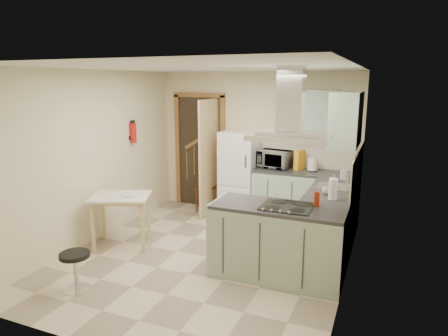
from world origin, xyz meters
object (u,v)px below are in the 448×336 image
at_px(extractor_hood, 290,137).
at_px(drop_leaf_table, 122,221).
at_px(bentwood_chair, 206,186).
at_px(peninsula, 278,242).
at_px(stool, 76,271).
at_px(microwave, 275,159).
at_px(fridge, 240,174).

distance_m(extractor_hood, drop_leaf_table, 2.77).
bearing_deg(bentwood_chair, peninsula, -67.24).
bearing_deg(extractor_hood, stool, -150.87).
height_order(bentwood_chair, microwave, microwave).
bearing_deg(fridge, microwave, 6.96).
relative_size(extractor_hood, bentwood_chair, 1.01).
bearing_deg(extractor_hood, bentwood_chair, 134.64).
height_order(extractor_hood, microwave, extractor_hood).
bearing_deg(stool, extractor_hood, 29.13).
bearing_deg(extractor_hood, drop_leaf_table, 178.48).
bearing_deg(peninsula, fridge, 121.74).
bearing_deg(microwave, extractor_hood, -60.34).
relative_size(peninsula, stool, 3.43).
xyz_separation_m(stool, microwave, (1.40, 3.24, 0.82)).
xyz_separation_m(peninsula, bentwood_chair, (-1.90, 2.03, -0.01)).
relative_size(fridge, peninsula, 0.97).
xyz_separation_m(extractor_hood, bentwood_chair, (-2.00, 2.03, -1.28)).
distance_m(fridge, extractor_hood, 2.57).
xyz_separation_m(fridge, extractor_hood, (1.32, -1.98, 0.97)).
xyz_separation_m(fridge, microwave, (0.60, 0.07, 0.30)).
relative_size(fridge, drop_leaf_table, 1.87).
relative_size(peninsula, microwave, 2.92).
bearing_deg(bentwood_chair, stool, -112.62).
distance_m(extractor_hood, bentwood_chair, 3.12).
distance_m(extractor_hood, microwave, 2.28).
relative_size(fridge, extractor_hood, 1.67).
height_order(drop_leaf_table, stool, drop_leaf_table).
bearing_deg(stool, fridge, 75.79).
distance_m(drop_leaf_table, stool, 1.29).
distance_m(fridge, bentwood_chair, 0.75).
relative_size(bentwood_chair, microwave, 1.67).
bearing_deg(peninsula, microwave, 106.92).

